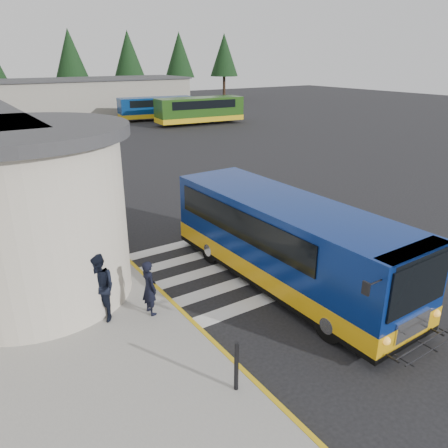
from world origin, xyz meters
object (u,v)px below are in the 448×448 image
pedestrian_b (99,288)px  far_bus_b (200,109)px  far_bus_a (156,107)px  pedestrian_a (149,288)px  transit_bus (286,245)px  bollard (236,366)px

pedestrian_b → far_bus_b: far_bus_b is taller
far_bus_b → far_bus_a: bearing=26.7°
pedestrian_a → far_bus_b: 35.71m
transit_bus → far_bus_a: 38.35m
transit_bus → pedestrian_b: 5.55m
transit_bus → far_bus_b: size_ratio=1.03×
transit_bus → bollard: transit_bus is taller
pedestrian_b → far_bus_b: (20.37, 29.71, 0.43)m
far_bus_a → transit_bus: bearing=169.2°
bollard → far_bus_a: 42.73m
bollard → far_bus_a: bearing=67.0°
pedestrian_a → far_bus_a: size_ratio=0.18×
far_bus_b → transit_bus: bearing=158.9°
pedestrian_a → far_bus_b: (19.18, 30.12, 0.60)m
pedestrian_a → transit_bus: bearing=-99.8°
transit_bus → far_bus_b: (14.89, 30.61, 0.25)m
pedestrian_a → far_bus_a: 39.53m
pedestrian_a → far_bus_a: bearing=-28.7°
transit_bus → pedestrian_b: size_ratio=5.05×
far_bus_a → bollard: bearing=165.5°
pedestrian_b → far_bus_b: bearing=121.3°
transit_bus → pedestrian_a: 4.33m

